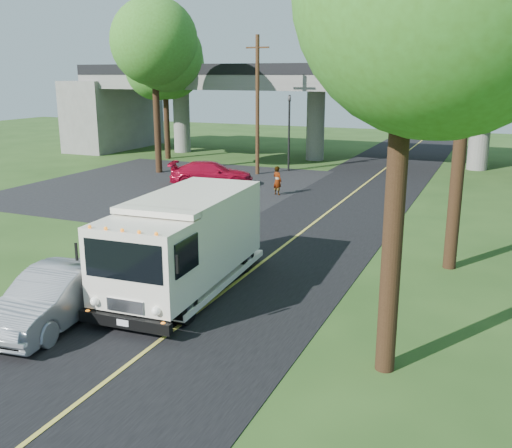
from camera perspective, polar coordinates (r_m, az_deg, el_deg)
The scene contains 13 objects.
ground at distance 14.83m, azimuth -9.89°, elevation -11.71°, with size 120.00×120.00×0.00m, color #254418.
road at distance 23.24m, azimuth 3.59°, elevation -1.62°, with size 7.00×90.00×0.02m, color black.
parking_lot at distance 35.00m, azimuth -9.04°, elevation 3.79°, with size 16.00×18.00×0.01m, color black.
lane_line at distance 23.23m, azimuth 3.59°, elevation -1.58°, with size 0.12×90.00×0.01m, color gold.
overpass at distance 43.70m, azimuth 13.72°, elevation 11.74°, with size 54.00×10.00×7.30m.
traffic_signal at distance 39.53m, azimuth 3.33°, elevation 9.87°, with size 0.18×0.22×5.20m.
utility_pole at distance 38.13m, azimuth 0.15°, elevation 11.82°, with size 1.60×0.26×9.00m.
tree_left_lot at distance 39.15m, azimuth -10.04°, elevation 16.52°, with size 5.60×5.50×10.50m.
tree_left_far at distance 45.81m, azimuth -9.04°, elevation 15.71°, with size 5.26×5.16×9.89m.
step_van at distance 17.56m, azimuth -7.13°, elevation -1.67°, with size 3.01×7.25×2.99m.
red_sedan at distance 34.68m, azimuth -4.46°, elevation 5.04°, with size 2.04×5.01×1.45m, color #A60A25.
silver_sedan at distance 16.38m, azimuth -19.52°, elevation -6.84°, with size 1.61×4.61×1.52m, color gray.
pedestrian at distance 31.79m, azimuth 2.15°, elevation 4.35°, with size 0.59×0.39×1.63m, color gray.
Camera 1 is at (7.45, -11.02, 6.55)m, focal length 40.00 mm.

